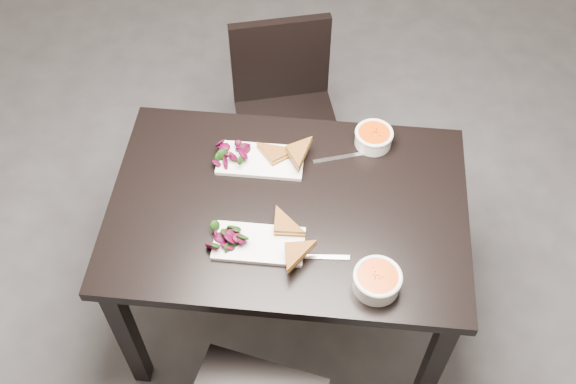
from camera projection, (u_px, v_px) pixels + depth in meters
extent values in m
plane|color=#47474C|center=(325.00, 283.00, 2.90)|extent=(5.00, 5.00, 0.00)
cube|color=black|center=(288.00, 208.00, 2.24)|extent=(1.20, 0.80, 0.04)
cube|color=black|center=(128.00, 335.00, 2.36)|extent=(0.06, 0.06, 0.71)
cube|color=black|center=(433.00, 364.00, 2.30)|extent=(0.06, 0.06, 0.71)
cube|color=black|center=(167.00, 185.00, 2.78)|extent=(0.06, 0.06, 0.71)
cube|color=black|center=(428.00, 206.00, 2.71)|extent=(0.06, 0.06, 0.71)
cube|color=black|center=(221.00, 382.00, 2.41)|extent=(0.05, 0.05, 0.41)
cube|color=black|center=(288.00, 128.00, 2.87)|extent=(0.52, 0.52, 0.04)
cube|color=black|center=(255.00, 197.00, 2.92)|extent=(0.05, 0.05, 0.41)
cube|color=black|center=(335.00, 186.00, 2.96)|extent=(0.05, 0.05, 0.41)
cube|color=black|center=(244.00, 137.00, 3.14)|extent=(0.05, 0.05, 0.41)
cube|color=black|center=(319.00, 128.00, 3.18)|extent=(0.05, 0.05, 0.41)
cube|color=black|center=(280.00, 59.00, 2.81)|extent=(0.42, 0.15, 0.40)
cube|color=white|center=(259.00, 244.00, 2.12)|extent=(0.29, 0.14, 0.01)
cylinder|color=white|center=(377.00, 282.00, 2.01)|extent=(0.14, 0.14, 0.06)
cylinder|color=#CE4E09|center=(378.00, 278.00, 1.99)|extent=(0.12, 0.12, 0.02)
torus|color=white|center=(378.00, 276.00, 1.99)|extent=(0.15, 0.15, 0.01)
cube|color=silver|center=(321.00, 257.00, 2.10)|extent=(0.18, 0.03, 0.00)
cube|color=white|center=(261.00, 160.00, 2.33)|extent=(0.30, 0.15, 0.02)
cylinder|color=white|center=(373.00, 139.00, 2.37)|extent=(0.13, 0.13, 0.05)
cylinder|color=#CE4E09|center=(374.00, 134.00, 2.35)|extent=(0.11, 0.11, 0.02)
torus|color=white|center=(374.00, 133.00, 2.35)|extent=(0.14, 0.14, 0.01)
cube|color=silver|center=(338.00, 158.00, 2.35)|extent=(0.18, 0.07, 0.00)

